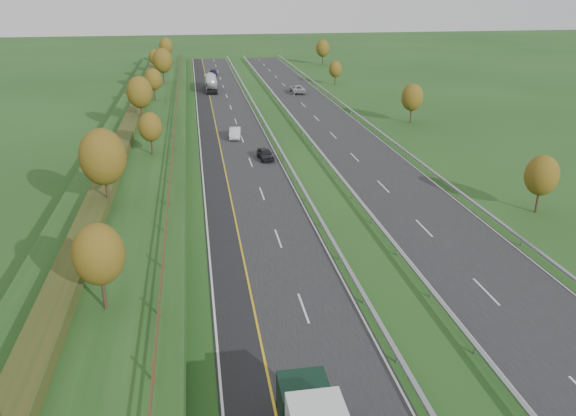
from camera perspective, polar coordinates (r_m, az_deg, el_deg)
name	(u,v)px	position (r m, az deg, el deg)	size (l,w,h in m)	color
ground	(291,144)	(81.91, 0.32, 6.49)	(400.00, 400.00, 0.00)	#1C4318
near_carriageway	(233,138)	(85.78, -5.57, 7.10)	(10.50, 200.00, 0.04)	black
far_carriageway	(339,133)	(88.40, 5.24, 7.55)	(10.50, 200.00, 0.04)	black
hard_shoulder	(208,139)	(85.62, -8.09, 6.96)	(3.00, 200.00, 0.04)	black
lane_markings	(275,136)	(86.31, -1.29, 7.31)	(26.75, 200.00, 0.01)	silver
embankment_left	(145,135)	(85.69, -14.36, 7.18)	(12.00, 200.00, 2.00)	#1C4318
hedge_left	(130,125)	(85.53, -15.80, 8.09)	(2.20, 180.00, 1.10)	#2E3C18
fence_left	(175,123)	(84.62, -11.42, 8.46)	(0.12, 189.06, 1.20)	#422B19
median_barrier_near	(271,133)	(86.20, -1.77, 7.67)	(0.32, 200.00, 0.71)	gray
median_barrier_far	(304,131)	(87.01, 1.59, 7.80)	(0.32, 200.00, 0.71)	gray
outer_barrier_far	(375,128)	(89.88, 8.87, 8.01)	(0.32, 200.00, 0.71)	gray
trees_left	(142,103)	(81.24, -14.62, 10.28)	(6.64, 164.30, 7.66)	#2D2116
trees_far	(368,76)	(118.79, 8.09, 13.13)	(8.45, 118.60, 7.12)	#2D2116
road_tanker	(211,82)	(126.56, -7.83, 12.57)	(2.40, 11.22, 3.46)	silver
car_dark_near	(265,154)	(74.42, -2.32, 5.51)	(1.71, 4.26, 1.45)	black
car_silver_mid	(235,133)	(85.52, -5.40, 7.60)	(1.63, 4.66, 1.54)	silver
car_small_far	(213,72)	(149.32, -7.62, 13.49)	(1.80, 4.43, 1.29)	#131238
car_oncoming	(297,89)	(122.69, 0.96, 12.00)	(2.71, 5.88, 1.63)	#A7A6AB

